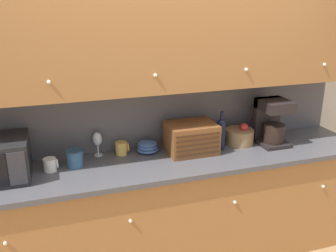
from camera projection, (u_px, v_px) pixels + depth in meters
ground_plane at (161, 237)px, 3.50m from camera, size 24.00×24.00×0.00m
wall_back at (159, 102)px, 3.10m from camera, size 5.66×0.06×2.60m
counter_unit at (171, 210)px, 3.07m from camera, size 3.28×0.64×0.93m
backsplash_panel at (160, 115)px, 3.11m from camera, size 3.26×0.01×0.53m
upper_cabinets at (188, 33)px, 2.77m from camera, size 3.26×0.39×0.82m
mug at (50, 165)px, 2.70m from camera, size 0.11×0.09×0.10m
storage_canister at (75, 158)px, 2.77m from camera, size 0.13×0.13×0.13m
wine_glass at (97, 140)px, 2.94m from camera, size 0.07×0.07×0.20m
mug_blue_second at (122, 148)px, 2.99m from camera, size 0.11×0.09×0.10m
bowl_stack_on_counter at (148, 147)px, 3.04m from camera, size 0.18×0.18×0.09m
bread_box at (191, 138)px, 3.02m from camera, size 0.39×0.30×0.24m
wine_bottle at (221, 132)px, 3.07m from camera, size 0.07×0.07×0.32m
fruit_basket at (240, 136)px, 3.20m from camera, size 0.24×0.24×0.19m
coffee_maker at (271, 121)px, 3.17m from camera, size 0.24×0.28×0.39m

